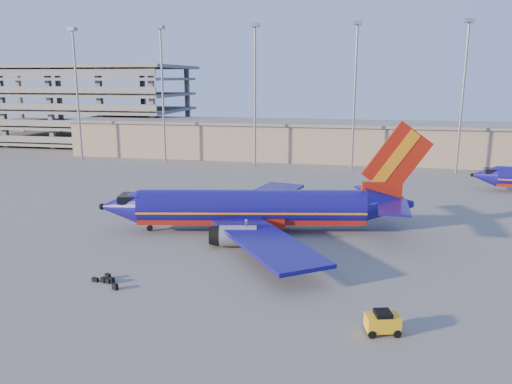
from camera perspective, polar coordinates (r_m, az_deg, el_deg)
ground at (r=60.52m, az=-4.40°, el=-4.49°), size 220.00×220.00×0.00m
terminal_building at (r=114.45m, az=8.54°, el=5.86°), size 122.00×16.00×8.50m
parking_garage at (r=151.41m, az=-19.72°, el=9.76°), size 62.00×32.00×21.40m
light_mast_row at (r=102.07m, az=5.52°, el=12.56°), size 101.60×1.60×28.65m
aircraft_main at (r=59.56m, az=0.37°, el=-1.89°), size 38.90×37.06×13.29m
baggage_tug at (r=38.16m, az=14.25°, el=-14.21°), size 2.70×2.02×1.74m
luggage_pile at (r=47.50m, az=-16.61°, el=-9.69°), size 3.24×2.58×0.54m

